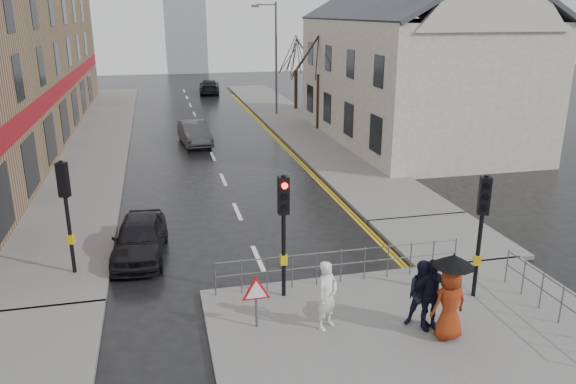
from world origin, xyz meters
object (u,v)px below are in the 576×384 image
pedestrian_b (424,294)px  pedestrian_d (430,294)px  car_parked (140,237)px  pedestrian_a (327,295)px  car_mid (194,133)px  pedestrian_with_umbrella (451,294)px

pedestrian_b → pedestrian_d: bearing=-15.9°
pedestrian_b → car_parked: 9.09m
pedestrian_a → pedestrian_d: bearing=-48.7°
car_mid → pedestrian_b: bearing=-86.1°
pedestrian_b → car_parked: size_ratio=0.44×
pedestrian_a → car_mid: bearing=59.2°
pedestrian_a → pedestrian_b: (2.27, -0.48, -0.01)m
pedestrian_a → car_parked: 7.18m
pedestrian_with_umbrella → pedestrian_d: pedestrian_with_umbrella is taller
pedestrian_a → car_parked: size_ratio=0.45×
pedestrian_a → car_mid: (-1.58, 21.30, -0.32)m
pedestrian_d → car_parked: size_ratio=0.47×
pedestrian_a → pedestrian_b: bearing=-47.0°
pedestrian_with_umbrella → car_parked: bearing=136.6°
car_parked → pedestrian_d: bearing=-37.0°
pedestrian_d → car_parked: 9.25m
pedestrian_a → pedestrian_with_umbrella: pedestrian_with_umbrella is taller
pedestrian_a → pedestrian_d: size_ratio=0.96×
pedestrian_b → pedestrian_d: (0.12, -0.10, 0.05)m
pedestrian_a → pedestrian_with_umbrella: bearing=-57.5°
car_mid → pedestrian_a: bearing=-91.9°
pedestrian_b → car_mid: (-3.85, 21.78, -0.31)m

